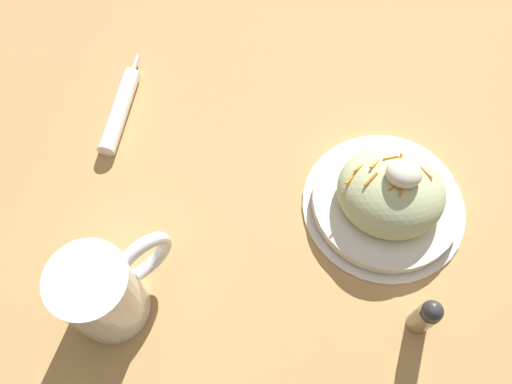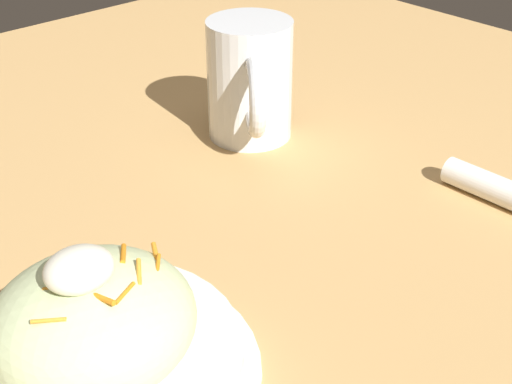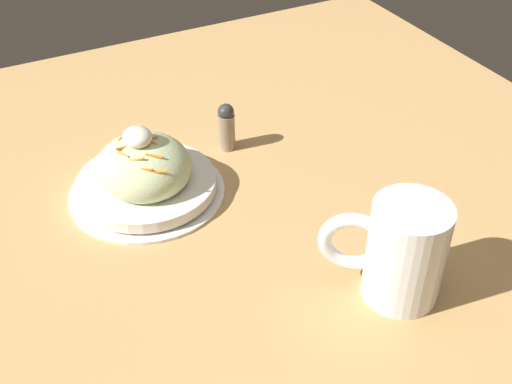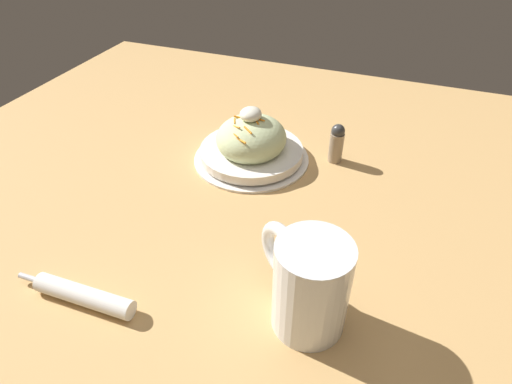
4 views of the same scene
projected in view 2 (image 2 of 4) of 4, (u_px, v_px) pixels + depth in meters
ground_plane at (254, 249)px, 0.66m from camera, size 1.43×1.43×0.00m
salad_plate at (95, 338)px, 0.51m from camera, size 0.24×0.24×0.11m
beer_mug at (250, 85)px, 0.83m from camera, size 0.12×0.14×0.14m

